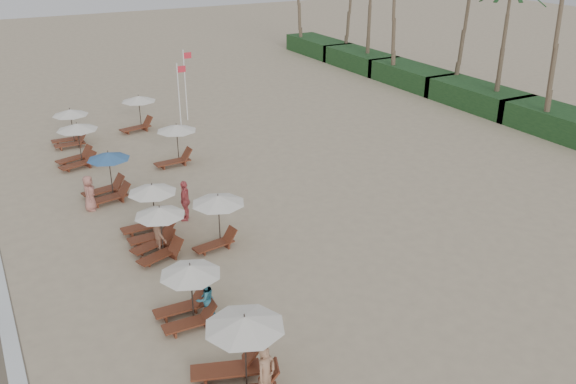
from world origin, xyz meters
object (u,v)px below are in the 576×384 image
lounger_station_4 (106,178)px  inland_station_2 (137,110)px  lounger_station_6 (69,127)px  inland_station_0 (216,214)px  lounger_station_5 (75,145)px  flag_pole_near (180,96)px  lounger_station_1 (186,292)px  inland_station_1 (175,141)px  beachgoer_far_b (89,193)px  beachgoer_near (266,374)px  beachgoer_mid_a (205,298)px  beachgoer_far_a (185,200)px  lounger_station_3 (149,213)px  beachgoer_mid_b (159,233)px  lounger_station_0 (237,355)px  lounger_station_2 (157,231)px

lounger_station_4 → inland_station_2: bearing=66.4°
lounger_station_6 → inland_station_0: lounger_station_6 is taller
lounger_station_5 → lounger_station_6: size_ratio=1.08×
inland_station_2 → flag_pole_near: (2.23, -2.10, 1.17)m
lounger_station_1 → lounger_station_5: bearing=91.4°
lounger_station_4 → flag_pole_near: bearing=49.9°
inland_station_1 → beachgoer_far_b: size_ratio=1.57×
lounger_station_6 → beachgoer_near: (0.76, -25.00, -0.23)m
inland_station_2 → beachgoer_mid_a: (-3.72, -21.38, -0.60)m
inland_station_2 → beachgoer_far_a: bearing=-97.2°
lounger_station_5 → lounger_station_3: bearing=-83.9°
beachgoer_near → beachgoer_far_b: beachgoer_near is taller
lounger_station_1 → inland_station_2: 21.70m
inland_station_0 → beachgoer_mid_a: bearing=-117.2°
inland_station_0 → beachgoer_far_a: inland_station_0 is taller
beachgoer_mid_b → beachgoer_far_a: 2.93m
lounger_station_0 → beachgoer_near: (0.48, -0.85, -0.24)m
lounger_station_0 → lounger_station_5: same height
beachgoer_mid_a → inland_station_2: bearing=-119.8°
lounger_station_4 → beachgoer_near: size_ratio=1.38×
beachgoer_near → flag_pole_near: bearing=51.4°
inland_station_1 → beachgoer_mid_a: inland_station_1 is taller
lounger_station_0 → lounger_station_2: bearing=87.9°
lounger_station_3 → beachgoer_far_b: bearing=113.4°
inland_station_1 → beachgoer_far_a: bearing=-105.3°
beachgoer_mid_b → beachgoer_mid_a: bearing=171.6°
inland_station_2 → beachgoer_far_a: inland_station_2 is taller
lounger_station_1 → beachgoer_far_b: (-1.02, 10.46, -0.24)m
lounger_station_2 → lounger_station_3: 1.73m
lounger_station_3 → lounger_station_4: 4.88m
lounger_station_3 → lounger_station_4: lounger_station_4 is taller
lounger_station_1 → beachgoer_mid_b: lounger_station_1 is taller
inland_station_0 → inland_station_1: bearing=81.0°
beachgoer_mid_a → beachgoer_mid_b: 5.25m
lounger_station_1 → inland_station_1: inland_station_1 is taller
lounger_station_3 → beachgoer_far_b: (-1.70, 3.93, -0.25)m
lounger_station_2 → lounger_station_6: lounger_station_6 is taller
lounger_station_4 → lounger_station_5: lounger_station_5 is taller
lounger_station_2 → lounger_station_1: bearing=-95.6°
lounger_station_5 → beachgoer_far_a: bearing=-72.3°
lounger_station_1 → lounger_station_5: 16.70m
lounger_station_0 → beachgoer_far_a: 11.41m
inland_station_2 → lounger_station_1: bearing=-101.5°
inland_station_2 → lounger_station_0: bearing=-99.4°
beachgoer_far_a → beachgoer_far_b: beachgoer_far_a is taller
flag_pole_near → beachgoer_near: bearing=-104.0°
lounger_station_5 → inland_station_1: bearing=-26.7°
inland_station_1 → beachgoer_mid_a: (-3.86, -14.36, -0.61)m
beachgoer_near → beachgoer_mid_b: (0.03, 9.79, -0.11)m
lounger_station_2 → inland_station_0: 2.50m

